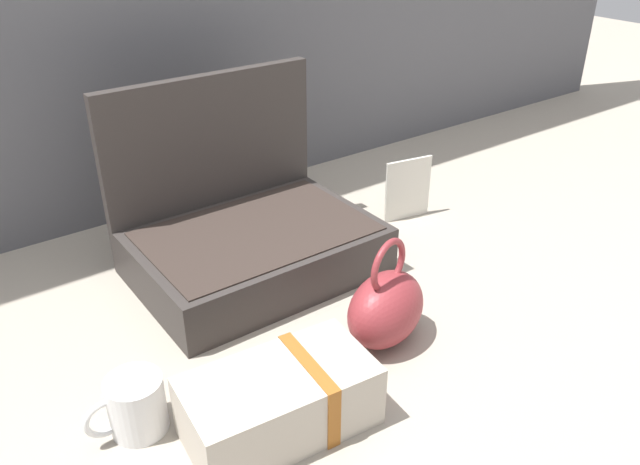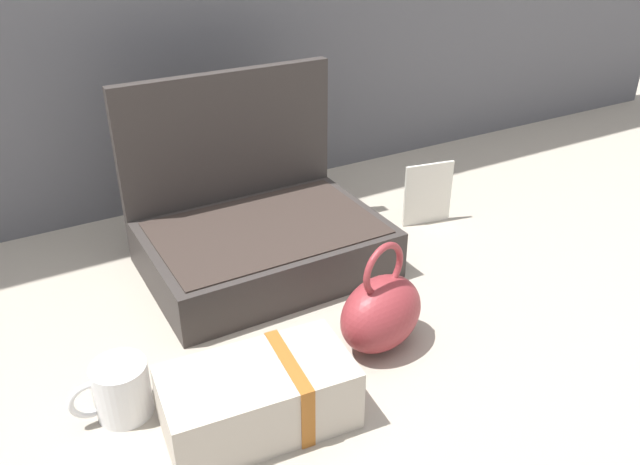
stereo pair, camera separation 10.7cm
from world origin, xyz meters
name	(u,v)px [view 2 (the right image)]	position (x,y,z in m)	size (l,w,h in m)	color
ground_plane	(323,306)	(0.00, 0.00, 0.00)	(6.00, 6.00, 0.00)	#9E9384
open_suitcase	(258,228)	(-0.04, 0.20, 0.08)	(0.46, 0.33, 0.36)	#332D2B
teal_pouch_handbag	(381,312)	(0.03, -0.14, 0.07)	(0.18, 0.15, 0.20)	maroon
cream_toiletry_bag	(261,396)	(-0.22, -0.21, 0.05)	(0.28, 0.16, 0.10)	#B2A899
coffee_mug	(120,390)	(-0.39, -0.09, 0.04)	(0.12, 0.08, 0.09)	silver
info_card_left	(428,194)	(0.37, 0.17, 0.07)	(0.12, 0.01, 0.14)	silver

